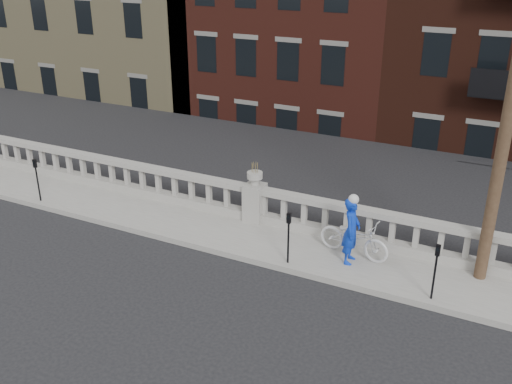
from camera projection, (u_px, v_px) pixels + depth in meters
ground at (178, 292)px, 13.28m from camera, size 120.00×120.00×0.00m
sidewalk at (239, 236)px, 15.71m from camera, size 32.00×2.20×0.15m
balustrade at (255, 204)px, 16.27m from camera, size 28.00×0.34×1.03m
planter_pedestal at (255, 198)px, 16.19m from camera, size 0.55×0.55×1.76m
lower_level at (423, 42)px, 30.90m from camera, size 80.00×44.00×20.80m
parking_meter_a at (37, 175)px, 17.36m from camera, size 0.10×0.09×1.36m
parking_meter_b at (288, 232)px, 13.89m from camera, size 0.10×0.09×1.36m
parking_meter_c at (436, 266)px, 12.44m from camera, size 0.10×0.09×1.36m
bicycle at (354, 238)px, 14.38m from camera, size 1.97×0.94×0.99m
cyclist at (351, 231)px, 13.94m from camera, size 0.45×0.65×1.72m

